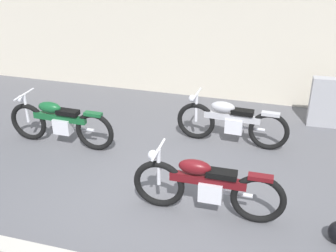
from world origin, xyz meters
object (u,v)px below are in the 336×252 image
Objects in this scene: stone_marker at (325,102)px; motorcycle_maroon at (206,186)px; motorcycle_silver at (231,122)px; motorcycle_green at (59,122)px.

stone_marker reaches higher than motorcycle_maroon.
motorcycle_maroon is 1.04× the size of motorcycle_silver.
stone_marker reaches higher than motorcycle_silver.
motorcycle_green reaches higher than motorcycle_silver.
motorcycle_green is (-2.89, 1.24, -0.01)m from motorcycle_maroon.
motorcycle_maroon is at bearing 157.96° from motorcycle_green.
stone_marker is 3.74m from motorcycle_maroon.
stone_marker is at bearing -117.57° from motorcycle_maroon.
motorcycle_silver is at bearing -143.07° from stone_marker.
motorcycle_silver is (-1.65, -1.24, -0.06)m from stone_marker.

